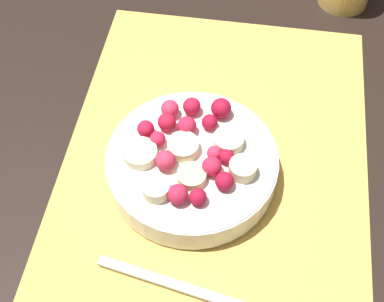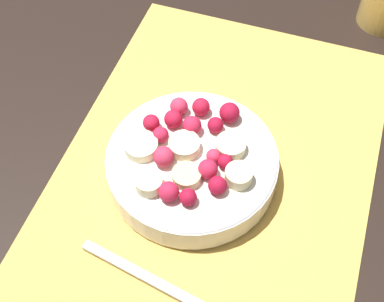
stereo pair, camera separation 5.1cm
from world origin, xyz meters
The scene contains 3 objects.
ground_plane centered at (0.00, 0.00, 0.00)m, with size 3.00×3.00×0.00m, color black.
placemat centered at (0.00, 0.00, 0.00)m, with size 0.44×0.31×0.01m.
fruit_bowl centered at (-0.02, 0.02, 0.03)m, with size 0.17×0.17×0.05m.
Camera 1 is at (-0.31, -0.02, 0.47)m, focal length 50.00 mm.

